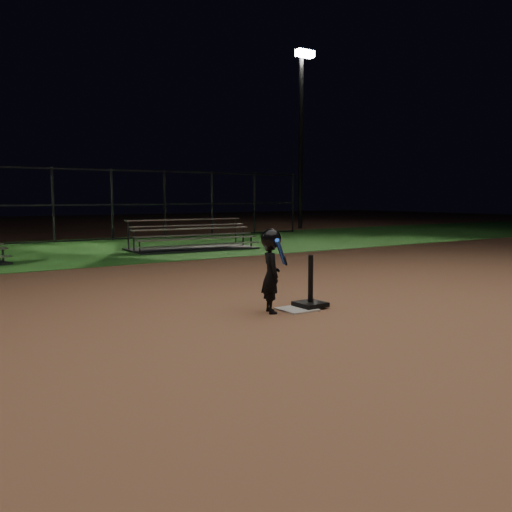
{
  "coord_description": "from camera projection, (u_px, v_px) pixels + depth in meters",
  "views": [
    {
      "loc": [
        -4.53,
        -5.73,
        1.54
      ],
      "look_at": [
        0.0,
        1.0,
        0.65
      ],
      "focal_mm": 38.3,
      "sensor_mm": 36.0,
      "label": 1
    }
  ],
  "objects": [
    {
      "name": "home_plate",
      "position": [
        297.0,
        309.0,
        7.41
      ],
      "size": [
        0.45,
        0.45,
        0.02
      ],
      "primitive_type": "cube",
      "color": "beige",
      "rests_on": "ground"
    },
    {
      "name": "child_batter",
      "position": [
        271.0,
        268.0,
        7.19
      ],
      "size": [
        0.46,
        0.56,
        1.12
      ],
      "rotation": [
        0.0,
        0.0,
        1.23
      ],
      "color": "black",
      "rests_on": "ground"
    },
    {
      "name": "backstop_fence",
      "position": [
        53.0,
        205.0,
        17.99
      ],
      "size": [
        20.08,
        0.08,
        2.5
      ],
      "color": "#38383D",
      "rests_on": "ground"
    },
    {
      "name": "batting_tee",
      "position": [
        310.0,
        297.0,
        7.54
      ],
      "size": [
        0.38,
        0.38,
        0.71
      ],
      "color": "black",
      "rests_on": "home_plate"
    },
    {
      "name": "bleacher_right",
      "position": [
        192.0,
        243.0,
        15.8
      ],
      "size": [
        3.68,
        1.98,
        0.87
      ],
      "rotation": [
        0.0,
        0.0,
        -0.07
      ],
      "color": "silver",
      "rests_on": "ground"
    },
    {
      "name": "ground",
      "position": [
        297.0,
        310.0,
        7.41
      ],
      "size": [
        80.0,
        80.0,
        0.0
      ],
      "primitive_type": "plane",
      "color": "#946143",
      "rests_on": "ground"
    },
    {
      "name": "grass_strip",
      "position": [
        81.0,
        250.0,
        15.65
      ],
      "size": [
        60.0,
        8.0,
        0.01
      ],
      "primitive_type": "cube",
      "color": "#245E1E",
      "rests_on": "ground"
    },
    {
      "name": "light_pole_right",
      "position": [
        302.0,
        124.0,
        25.85
      ],
      "size": [
        0.9,
        0.53,
        8.3
      ],
      "color": "#2D2D30",
      "rests_on": "ground"
    }
  ]
}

